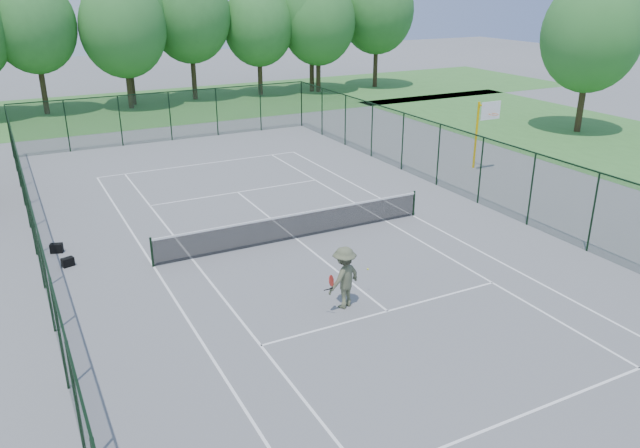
{
  "coord_description": "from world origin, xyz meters",
  "views": [
    {
      "loc": [
        -9.43,
        -20.1,
        9.26
      ],
      "look_at": [
        0.0,
        -2.0,
        1.3
      ],
      "focal_mm": 35.0,
      "sensor_mm": 36.0,
      "label": 1
    }
  ],
  "objects_px": {
    "sports_bag_a": "(57,248)",
    "tennis_player": "(344,277)",
    "basketball_goal": "(484,121)",
    "tennis_net": "(296,225)"
  },
  "relations": [
    {
      "from": "tennis_net",
      "to": "basketball_goal",
      "type": "distance_m",
      "value": 13.41
    },
    {
      "from": "tennis_net",
      "to": "tennis_player",
      "type": "bearing_deg",
      "value": -100.4
    },
    {
      "from": "sports_bag_a",
      "to": "tennis_player",
      "type": "height_order",
      "value": "tennis_player"
    },
    {
      "from": "basketball_goal",
      "to": "tennis_net",
      "type": "bearing_deg",
      "value": -162.24
    },
    {
      "from": "basketball_goal",
      "to": "sports_bag_a",
      "type": "distance_m",
      "value": 21.13
    },
    {
      "from": "sports_bag_a",
      "to": "tennis_player",
      "type": "bearing_deg",
      "value": -29.55
    },
    {
      "from": "basketball_goal",
      "to": "sports_bag_a",
      "type": "relative_size",
      "value": 8.51
    },
    {
      "from": "basketball_goal",
      "to": "tennis_player",
      "type": "relative_size",
      "value": 1.84
    },
    {
      "from": "sports_bag_a",
      "to": "tennis_player",
      "type": "xyz_separation_m",
      "value": [
        7.32,
        -8.38,
        0.81
      ]
    },
    {
      "from": "basketball_goal",
      "to": "tennis_player",
      "type": "xyz_separation_m",
      "value": [
        -13.64,
        -9.56,
        -1.59
      ]
    }
  ]
}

